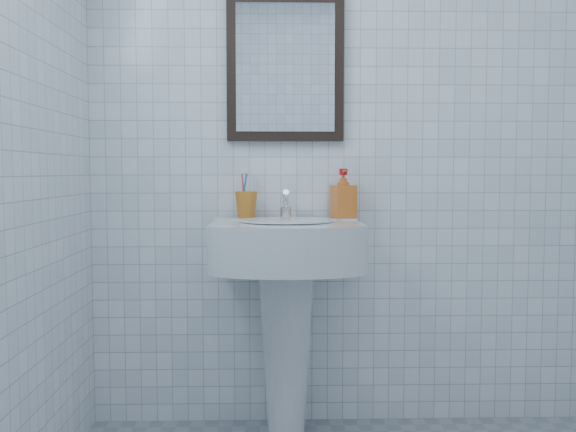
{
  "coord_description": "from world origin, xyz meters",
  "views": [
    {
      "loc": [
        -0.32,
        -1.59,
        1.11
      ],
      "look_at": [
        -0.25,
        0.86,
        0.94
      ],
      "focal_mm": 40.0,
      "sensor_mm": 36.0,
      "label": 1
    }
  ],
  "objects": [
    {
      "name": "faucet",
      "position": [
        -0.26,
        1.1,
        0.96
      ],
      "size": [
        0.05,
        0.11,
        0.12
      ],
      "color": "silver",
      "rests_on": "washbasin"
    },
    {
      "name": "soap_dispenser",
      "position": [
        -0.01,
        1.12,
        1.02
      ],
      "size": [
        0.11,
        0.12,
        0.21
      ],
      "primitive_type": "imported",
      "rotation": [
        0.0,
        0.0,
        0.27
      ],
      "color": "#DE4915",
      "rests_on": "washbasin"
    },
    {
      "name": "toothbrush_cup",
      "position": [
        -0.42,
        1.12,
        0.97
      ],
      "size": [
        0.11,
        0.11,
        0.11
      ],
      "primitive_type": null,
      "rotation": [
        0.0,
        0.0,
        -0.22
      ],
      "color": "#C76D1F",
      "rests_on": "washbasin"
    },
    {
      "name": "wall_mirror",
      "position": [
        -0.26,
        1.18,
        1.55
      ],
      "size": [
        0.5,
        0.04,
        0.62
      ],
      "color": "black",
      "rests_on": "wall_back"
    },
    {
      "name": "washbasin",
      "position": [
        -0.26,
        0.99,
        0.62
      ],
      "size": [
        0.6,
        0.44,
        0.92
      ],
      "color": "silver",
      "rests_on": "ground"
    },
    {
      "name": "wall_back",
      "position": [
        0.0,
        1.2,
        1.25
      ],
      "size": [
        2.2,
        0.02,
        2.5
      ],
      "primitive_type": "cube",
      "color": "white",
      "rests_on": "ground"
    }
  ]
}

